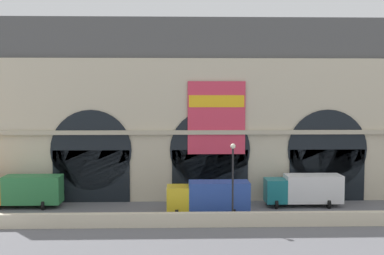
% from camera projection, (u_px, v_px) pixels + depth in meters
% --- Properties ---
extents(ground_plane, '(200.00, 200.00, 0.00)m').
position_uv_depth(ground_plane, '(213.00, 213.00, 45.60)').
color(ground_plane, slate).
extents(quay_parapet_wall, '(90.00, 0.70, 1.18)m').
position_uv_depth(quay_parapet_wall, '(217.00, 219.00, 40.96)').
color(quay_parapet_wall, beige).
rests_on(quay_parapet_wall, ground).
extents(station_building, '(50.99, 4.65, 18.93)m').
position_uv_depth(station_building, '(209.00, 112.00, 52.08)').
color(station_building, beige).
rests_on(station_building, ground).
extents(box_truck_west, '(7.50, 2.91, 3.12)m').
position_uv_depth(box_truck_west, '(24.00, 190.00, 47.73)').
color(box_truck_west, orange).
rests_on(box_truck_west, ground).
extents(box_truck_center, '(7.50, 2.91, 3.12)m').
position_uv_depth(box_truck_center, '(209.00, 197.00, 44.59)').
color(box_truck_center, gold).
rests_on(box_truck_center, ground).
extents(box_truck_mideast, '(7.50, 2.91, 3.12)m').
position_uv_depth(box_truck_mideast, '(304.00, 189.00, 48.28)').
color(box_truck_mideast, '#19727A').
rests_on(box_truck_mideast, ground).
extents(street_lamp_quayside, '(0.44, 0.44, 6.90)m').
position_uv_depth(street_lamp_quayside, '(233.00, 173.00, 41.53)').
color(street_lamp_quayside, black).
rests_on(street_lamp_quayside, ground).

